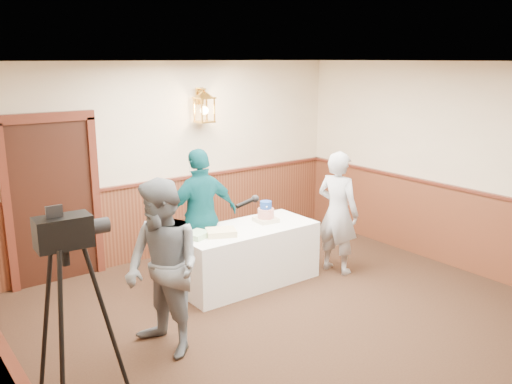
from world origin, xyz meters
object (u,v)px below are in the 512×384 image
(sheet_cake_green, at_px, (198,235))
(baker, at_px, (338,212))
(tiered_cake, at_px, (266,214))
(tv_camera_rig, at_px, (72,329))
(interviewer, at_px, (163,269))
(sheet_cake_yellow, at_px, (221,232))
(assistant_p, at_px, (202,216))
(display_table, at_px, (247,255))

(sheet_cake_green, relative_size, baker, 0.17)
(tiered_cake, relative_size, tv_camera_rig, 0.17)
(sheet_cake_green, height_order, baker, baker)
(interviewer, distance_m, baker, 2.89)
(sheet_cake_yellow, relative_size, baker, 0.21)
(sheet_cake_yellow, distance_m, assistant_p, 0.50)
(interviewer, bearing_deg, tv_camera_rig, -76.38)
(display_table, relative_size, interviewer, 1.03)
(baker, bearing_deg, tiered_cake, 49.73)
(display_table, xyz_separation_m, assistant_p, (-0.41, 0.42, 0.50))
(tv_camera_rig, bearing_deg, assistant_p, 40.94)
(display_table, relative_size, tv_camera_rig, 1.07)
(sheet_cake_yellow, height_order, assistant_p, assistant_p)
(interviewer, height_order, baker, interviewer)
(tiered_cake, xyz_separation_m, sheet_cake_green, (-1.05, -0.02, -0.08))
(sheet_cake_green, xyz_separation_m, assistant_p, (0.30, 0.40, 0.09))
(sheet_cake_green, xyz_separation_m, tv_camera_rig, (-1.96, -1.36, -0.03))
(baker, distance_m, tv_camera_rig, 3.98)
(tiered_cake, bearing_deg, interviewer, -154.48)
(interviewer, xyz_separation_m, tv_camera_rig, (-1.03, -0.44, -0.12))
(display_table, xyz_separation_m, tv_camera_rig, (-2.66, -1.34, 0.38))
(sheet_cake_yellow, bearing_deg, tv_camera_rig, -150.48)
(tiered_cake, xyz_separation_m, baker, (0.87, -0.45, -0.03))
(sheet_cake_yellow, height_order, tv_camera_rig, tv_camera_rig)
(sheet_cake_yellow, distance_m, sheet_cake_green, 0.29)
(baker, bearing_deg, tv_camera_rig, 90.64)
(display_table, xyz_separation_m, interviewer, (-1.63, -0.90, 0.50))
(tiered_cake, xyz_separation_m, sheet_cake_yellow, (-0.78, -0.12, -0.07))
(sheet_cake_yellow, height_order, interviewer, interviewer)
(tiered_cake, bearing_deg, baker, -27.40)
(tiered_cake, distance_m, sheet_cake_green, 1.05)
(sheet_cake_yellow, xyz_separation_m, interviewer, (-1.20, -0.82, 0.09))
(sheet_cake_green, bearing_deg, baker, -12.57)
(tiered_cake, height_order, sheet_cake_yellow, tiered_cake)
(interviewer, bearing_deg, tiered_cake, 106.11)
(display_table, distance_m, tv_camera_rig, 3.00)
(sheet_cake_green, bearing_deg, sheet_cake_yellow, -19.61)
(tv_camera_rig, bearing_deg, baker, 16.57)
(sheet_cake_green, height_order, tv_camera_rig, tv_camera_rig)
(assistant_p, xyz_separation_m, tv_camera_rig, (-2.25, -1.75, -0.12))
(tv_camera_rig, bearing_deg, interviewer, 26.09)
(sheet_cake_green, distance_m, interviewer, 1.31)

